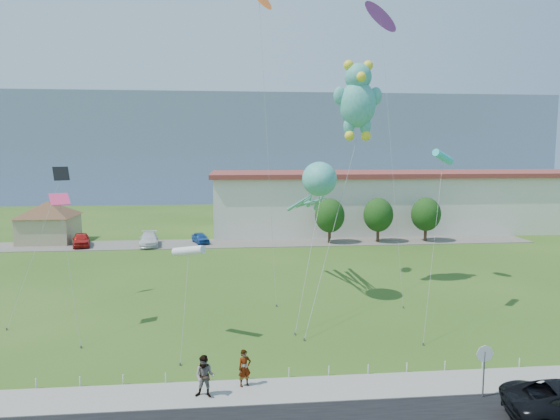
# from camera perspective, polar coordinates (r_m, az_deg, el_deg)

# --- Properties ---
(ground) EXTENTS (160.00, 160.00, 0.00)m
(ground) POSITION_cam_1_polar(r_m,az_deg,el_deg) (27.09, -1.50, -17.49)
(ground) COLOR #2D5016
(ground) RESTS_ON ground
(sidewalk) EXTENTS (80.00, 2.50, 0.10)m
(sidewalk) POSITION_cam_1_polar(r_m,az_deg,el_deg) (24.59, -1.01, -20.01)
(sidewalk) COLOR gray
(sidewalk) RESTS_ON ground
(parking_strip) EXTENTS (70.00, 6.00, 0.06)m
(parking_strip) POSITION_cam_1_polar(r_m,az_deg,el_deg) (60.69, -3.85, -3.78)
(parking_strip) COLOR #59544C
(parking_strip) RESTS_ON ground
(hill_ridge) EXTENTS (160.00, 50.00, 25.00)m
(hill_ridge) POSITION_cam_1_polar(r_m,az_deg,el_deg) (144.65, -4.91, 7.30)
(hill_ridge) COLOR slate
(hill_ridge) RESTS_ON ground
(pavilion) EXTENTS (9.20, 9.20, 5.00)m
(pavilion) POSITION_cam_1_polar(r_m,az_deg,el_deg) (66.97, -24.94, -0.81)
(pavilion) COLOR tan
(pavilion) RESTS_ON ground
(warehouse) EXTENTS (61.00, 15.00, 8.20)m
(warehouse) POSITION_cam_1_polar(r_m,az_deg,el_deg) (74.35, 16.37, 1.10)
(warehouse) COLOR beige
(warehouse) RESTS_ON ground
(stop_sign) EXTENTS (0.80, 0.07, 2.50)m
(stop_sign) POSITION_cam_1_polar(r_m,az_deg,el_deg) (25.08, 22.33, -15.43)
(stop_sign) COLOR slate
(stop_sign) RESTS_ON ground
(rope_fence) EXTENTS (26.05, 0.05, 0.50)m
(rope_fence) POSITION_cam_1_polar(r_m,az_deg,el_deg) (25.81, -1.28, -18.17)
(rope_fence) COLOR white
(rope_fence) RESTS_ON ground
(tree_near) EXTENTS (3.60, 3.60, 5.47)m
(tree_near) POSITION_cam_1_polar(r_m,az_deg,el_deg) (60.30, 5.70, -0.63)
(tree_near) COLOR #3F2B19
(tree_near) RESTS_ON ground
(tree_mid) EXTENTS (3.60, 3.60, 5.47)m
(tree_mid) POSITION_cam_1_polar(r_m,az_deg,el_deg) (61.74, 11.17, -0.55)
(tree_mid) COLOR #3F2B19
(tree_mid) RESTS_ON ground
(tree_far) EXTENTS (3.60, 3.60, 5.47)m
(tree_far) POSITION_cam_1_polar(r_m,az_deg,el_deg) (63.72, 16.34, -0.47)
(tree_far) COLOR #3F2B19
(tree_far) RESTS_ON ground
(pedestrian_left) EXTENTS (0.75, 0.63, 1.75)m
(pedestrian_left) POSITION_cam_1_polar(r_m,az_deg,el_deg) (24.67, -4.07, -17.56)
(pedestrian_left) COLOR gray
(pedestrian_left) RESTS_ON sidewalk
(pedestrian_right) EXTENTS (1.08, 0.92, 1.92)m
(pedestrian_right) POSITION_cam_1_polar(r_m,az_deg,el_deg) (23.84, -8.59, -18.29)
(pedestrian_right) COLOR gray
(pedestrian_right) RESTS_ON sidewalk
(parked_car_red) EXTENTS (2.99, 4.90, 1.56)m
(parked_car_red) POSITION_cam_1_polar(r_m,az_deg,el_deg) (62.71, -21.77, -3.16)
(parked_car_red) COLOR red
(parked_car_red) RESTS_ON parking_strip
(parked_car_white) EXTENTS (2.74, 5.36, 1.49)m
(parked_car_white) POSITION_cam_1_polar(r_m,az_deg,el_deg) (60.61, -14.75, -3.26)
(parked_car_white) COLOR silver
(parked_car_white) RESTS_ON parking_strip
(parked_car_blue) EXTENTS (2.62, 3.93, 1.24)m
(parked_car_blue) POSITION_cam_1_polar(r_m,az_deg,el_deg) (61.09, -9.08, -3.16)
(parked_car_blue) COLOR #1A4993
(parked_car_blue) RESTS_ON parking_strip
(octopus_kite) EXTENTS (3.90, 14.26, 10.36)m
(octopus_kite) POSITION_cam_1_polar(r_m,az_deg,el_deg) (37.86, 4.08, 2.32)
(octopus_kite) COLOR teal
(octopus_kite) RESTS_ON ground
(teddy_bear_kite) EXTENTS (7.88, 12.71, 18.20)m
(teddy_bear_kite) POSITION_cam_1_polar(r_m,az_deg,el_deg) (40.84, 8.88, 12.48)
(teddy_bear_kite) COLOR teal
(teddy_bear_kite) RESTS_ON ground
(small_kite_orange) EXTENTS (1.80, 7.18, 24.09)m
(small_kite_orange) POSITION_cam_1_polar(r_m,az_deg,el_deg) (42.58, -2.36, 22.54)
(small_kite_orange) COLOR orange
(small_kite_orange) RESTS_ON ground
(small_kite_cyan) EXTENTS (3.57, 6.90, 11.17)m
(small_kite_cyan) POSITION_cam_1_polar(r_m,az_deg,el_deg) (35.24, 18.12, 5.63)
(small_kite_cyan) COLOR #2DCBCE
(small_kite_cyan) RESTS_ON ground
(small_kite_purple) EXTENTS (1.80, 6.19, 22.07)m
(small_kite_purple) POSITION_cam_1_polar(r_m,az_deg,el_deg) (41.50, 11.51, 20.10)
(small_kite_purple) COLOR purple
(small_kite_purple) RESTS_ON ground
(small_kite_pink) EXTENTS (2.54, 3.97, 8.65)m
(small_kite_pink) POSITION_cam_1_polar(r_m,az_deg,el_deg) (32.94, -23.71, -0.25)
(small_kite_pink) COLOR #E53263
(small_kite_pink) RESTS_ON ground
(small_kite_black) EXTENTS (2.21, 7.57, 9.89)m
(small_kite_black) POSITION_cam_1_polar(r_m,az_deg,el_deg) (39.83, -24.24, 2.27)
(small_kite_black) COLOR black
(small_kite_black) RESTS_ON ground
(small_kite_white) EXTENTS (0.55, 4.80, 5.80)m
(small_kite_white) POSITION_cam_1_polar(r_m,az_deg,el_deg) (29.53, -10.41, -4.68)
(small_kite_white) COLOR silver
(small_kite_white) RESTS_ON ground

